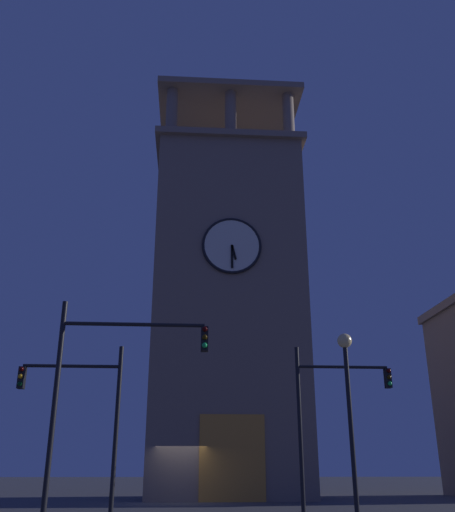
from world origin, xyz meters
The scene contains 6 objects.
ground_plane centered at (0.00, 0.00, 0.00)m, with size 200.00×200.00×0.00m, color #424247.
clocktower centered at (-2.49, -3.86, 10.59)m, with size 9.03×7.40×26.69m.
traffic_signal_near centered at (2.18, 11.28, 4.12)m, with size 4.51×0.41×6.29m.
traffic_signal_mid centered at (3.29, 8.08, 3.58)m, with size 3.56×0.41×5.57m.
traffic_signal_far centered at (-5.71, 6.36, 3.84)m, with size 3.77×0.41×5.98m.
street_lamp centered at (-4.99, 11.67, 3.70)m, with size 0.44×0.44×5.33m.
Camera 1 is at (-0.25, 28.43, 1.43)m, focal length 39.75 mm.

